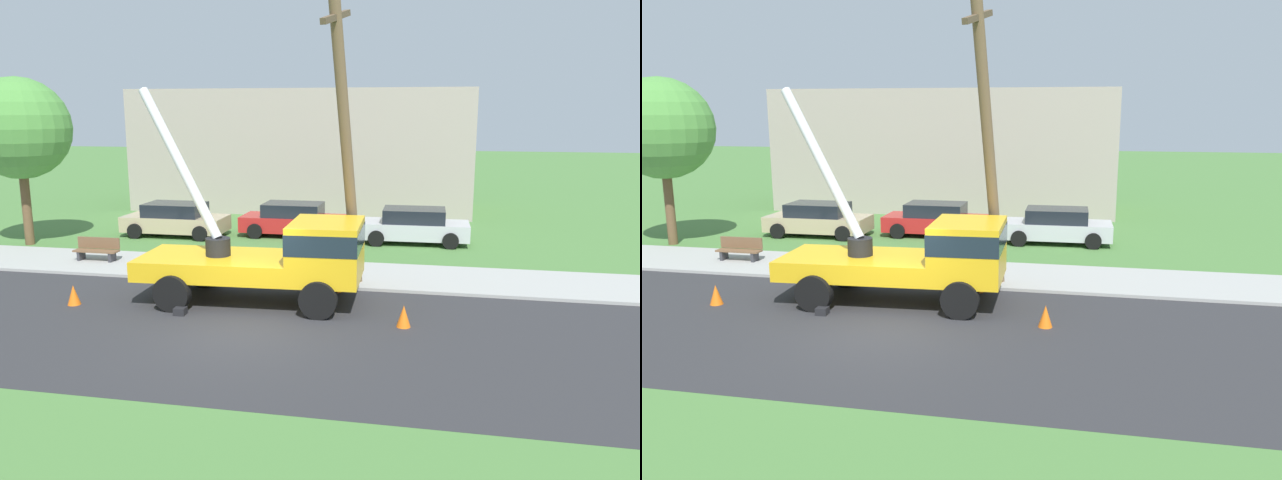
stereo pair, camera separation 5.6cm
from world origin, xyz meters
The scene contains 14 objects.
ground_plane centered at (0.00, 12.00, 0.00)m, with size 120.00×120.00×0.00m, color #477538.
road_asphalt centered at (0.00, 0.00, 0.00)m, with size 80.00×7.94×0.01m, color #2B2B2D.
sidewalk_strip centered at (0.00, 5.57, 0.05)m, with size 80.00×3.19×0.10m, color #9E9E99.
utility_truck centered at (0.33, 2.42, 1.41)m, with size 6.86×3.21×5.98m.
leaning_utility_pole centered at (1.96, 3.60, 4.52)m, with size 0.86×2.98×8.80m.
traffic_cone_ahead centered at (3.85, 1.05, 0.28)m, with size 0.36×0.36×0.56m, color orange.
traffic_cone_behind centered at (-5.27, 1.10, 0.28)m, with size 0.36×0.36×0.56m, color orange.
traffic_cone_curbside centered at (1.69, 3.74, 0.28)m, with size 0.36×0.36×0.56m, color orange.
parked_sedan_tan centered at (-6.52, 10.74, 0.71)m, with size 4.41×2.03×1.42m.
parked_sedan_red centered at (-1.54, 11.70, 0.71)m, with size 4.41×2.03×1.42m.
parked_sedan_silver centered at (3.63, 11.20, 0.71)m, with size 4.44×2.08×1.42m.
park_bench centered at (-7.22, 5.63, 0.46)m, with size 1.60×0.45×0.90m.
roadside_tree_near centered at (-11.58, 7.93, 4.61)m, with size 3.95×3.95×6.60m.
lowrise_building_backdrop centered at (-2.79, 19.65, 3.20)m, with size 18.00×6.00×6.40m, color #A5998C.
Camera 2 is at (4.69, -13.71, 5.30)m, focal length 34.63 mm.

